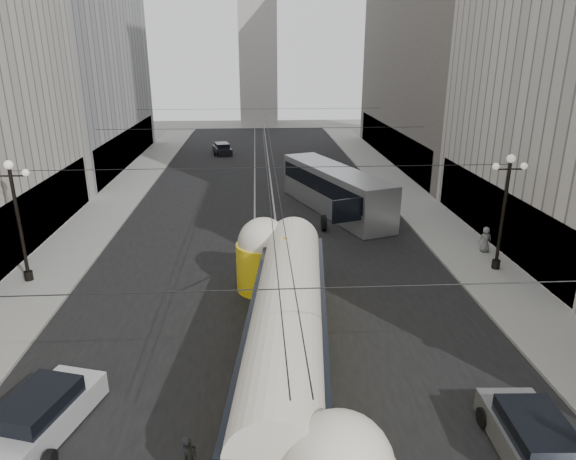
{
  "coord_description": "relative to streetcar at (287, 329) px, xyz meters",
  "views": [
    {
      "loc": [
        -0.49,
        -7.42,
        11.52
      ],
      "look_at": [
        0.87,
        14.92,
        3.72
      ],
      "focal_mm": 32.0,
      "sensor_mm": 36.0,
      "label": 1
    }
  ],
  "objects": [
    {
      "name": "pedestrian_sidewalk_right",
      "position": [
        12.52,
        11.34,
        -0.96
      ],
      "size": [
        0.76,
        0.48,
        1.55
      ],
      "primitive_type": "imported",
      "rotation": [
        0.0,
        0.0,
        3.13
      ],
      "color": "slate",
      "rests_on": "sidewalk_right"
    },
    {
      "name": "pedestrian_crossing_a",
      "position": [
        -3.04,
        -5.07,
        -1.12
      ],
      "size": [
        0.6,
        0.67,
        1.53
      ],
      "primitive_type": "imported",
      "rotation": [
        0.0,
        0.0,
        1.02
      ],
      "color": "black",
      "rests_on": "ground"
    },
    {
      "name": "streetcar",
      "position": [
        0.0,
        0.0,
        0.0
      ],
      "size": [
        4.3,
        17.49,
        3.85
      ],
      "color": "yellow",
      "rests_on": "ground"
    },
    {
      "name": "sedan_dark_far",
      "position": [
        -5.1,
        44.43,
        -1.3
      ],
      "size": [
        2.6,
        4.37,
        1.29
      ],
      "color": "black",
      "rests_on": "ground"
    },
    {
      "name": "building_left_far",
      "position": [
        -20.49,
        38.84,
        12.43
      ],
      "size": [
        12.6,
        28.6,
        28.6
      ],
      "color": "#999999",
      "rests_on": "ground"
    },
    {
      "name": "rail_right",
      "position": [
        0.25,
        23.34,
        -1.88
      ],
      "size": [
        0.12,
        85.0,
        0.04
      ],
      "primitive_type": "cube",
      "color": "gray",
      "rests_on": "ground"
    },
    {
      "name": "rail_left",
      "position": [
        -1.25,
        23.34,
        -1.88
      ],
      "size": [
        0.12,
        85.0,
        0.04
      ],
      "primitive_type": "cube",
      "color": "gray",
      "rests_on": "ground"
    },
    {
      "name": "city_bus",
      "position": [
        4.8,
        20.53,
        -0.06
      ],
      "size": [
        6.96,
        13.54,
        3.32
      ],
      "color": "#9A9C9F",
      "rests_on": "ground"
    },
    {
      "name": "sedan_white_far",
      "position": [
        3.25,
        34.84,
        -1.28
      ],
      "size": [
        2.57,
        4.49,
        1.33
      ],
      "color": "white",
      "rests_on": "ground"
    },
    {
      "name": "distant_tower",
      "position": [
        -0.5,
        70.84,
        13.09
      ],
      "size": [
        6.0,
        6.0,
        31.36
      ],
      "color": "#B2AFA8",
      "rests_on": "ground"
    },
    {
      "name": "lamppost_left_mid",
      "position": [
        -13.1,
        8.84,
        1.86
      ],
      "size": [
        1.86,
        0.44,
        6.37
      ],
      "color": "black",
      "rests_on": "sidewalk_left"
    },
    {
      "name": "sedan_silver",
      "position": [
        -8.0,
        -2.82,
        -1.22
      ],
      "size": [
        3.16,
        4.98,
        1.46
      ],
      "color": "silver",
      "rests_on": "ground"
    },
    {
      "name": "road",
      "position": [
        -0.5,
        23.34,
        -1.88
      ],
      "size": [
        20.0,
        85.0,
        0.02
      ],
      "primitive_type": "cube",
      "color": "black",
      "rests_on": "ground"
    },
    {
      "name": "lamppost_right_mid",
      "position": [
        12.1,
        8.84,
        1.86
      ],
      "size": [
        1.86,
        0.44,
        6.37
      ],
      "color": "black",
      "rests_on": "sidewalk_right"
    },
    {
      "name": "catenary",
      "position": [
        -0.38,
        22.33,
        4.0
      ],
      "size": [
        25.0,
        72.0,
        0.23
      ],
      "color": "black",
      "rests_on": "ground"
    },
    {
      "name": "building_right_far",
      "position": [
        19.49,
        38.84,
        14.43
      ],
      "size": [
        12.6,
        32.6,
        32.6
      ],
      "color": "#514C47",
      "rests_on": "ground"
    },
    {
      "name": "sidewalk_left",
      "position": [
        -12.5,
        26.84,
        -1.81
      ],
      "size": [
        4.0,
        72.0,
        0.15
      ],
      "primitive_type": "cube",
      "color": "gray",
      "rests_on": "ground"
    },
    {
      "name": "sedan_grey",
      "position": [
        7.0,
        -4.89,
        -1.23
      ],
      "size": [
        2.1,
        4.67,
        1.45
      ],
      "color": "slate",
      "rests_on": "ground"
    },
    {
      "name": "sidewalk_right",
      "position": [
        11.5,
        26.84,
        -1.81
      ],
      "size": [
        4.0,
        72.0,
        0.15
      ],
      "primitive_type": "cube",
      "color": "gray",
      "rests_on": "ground"
    }
  ]
}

